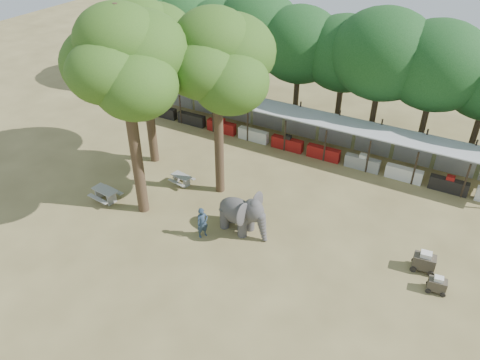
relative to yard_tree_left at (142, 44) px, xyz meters
The scene contains 12 objects.
ground 14.23m from the yard_tree_left, 38.20° to the right, with size 100.00×100.00×0.00m, color brown.
vendor_stalls 13.30m from the yard_tree_left, 36.06° to the left, with size 28.00×2.99×2.80m.
yard_tree_left is the anchor object (origin of this frame).
yard_tree_center 5.92m from the yard_tree_left, 59.04° to the right, with size 7.10×6.90×12.04m.
yard_tree_back 6.09m from the yard_tree_left, ahead, with size 7.10×6.90×11.36m.
backdrop_trees 15.17m from the yard_tree_left, 52.28° to the left, with size 46.46×5.95×8.33m.
elephant 12.31m from the yard_tree_left, 23.41° to the right, with size 3.32×2.50×2.49m.
handler 11.88m from the yard_tree_left, 36.02° to the right, with size 0.68×0.45×1.88m, color #26384C.
picnic_table_near 9.49m from the yard_tree_left, 84.84° to the right, with size 1.80×1.66×0.82m.
picnic_table_far 8.74m from the yard_tree_left, 26.84° to the right, with size 1.54×1.43×0.68m.
cart_front 21.54m from the yard_tree_left, 10.12° to the right, with size 1.01×0.73×0.92m.
cart_back 20.54m from the yard_tree_left, ahead, with size 1.26×0.90×1.16m.
Camera 1 is at (10.02, -15.00, 17.19)m, focal length 35.00 mm.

